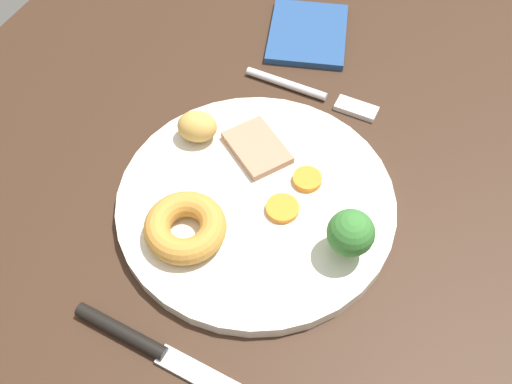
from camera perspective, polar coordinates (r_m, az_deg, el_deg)
dining_table at (r=58.55cm, az=3.81°, el=-0.90°), size 120.00×84.00×3.60cm
dinner_plate at (r=55.32cm, az=0.00°, el=-1.02°), size 26.20×26.20×1.40cm
meat_slice_main at (r=57.92cm, az=0.11°, el=4.34°), size 7.45×7.94×0.80cm
yorkshire_pudding at (r=51.97cm, az=-6.90°, el=-3.43°), size 7.34×7.34×2.36cm
roast_potato_left at (r=58.54cm, az=-5.74°, el=6.36°), size 4.22×4.70×3.03cm
carrot_coin_front at (r=55.85cm, az=5.00°, el=1.25°), size 2.79×2.79×0.63cm
carrot_coin_back at (r=53.74cm, az=2.85°, el=-1.71°), size 3.08×3.08×0.59cm
broccoli_floret at (r=49.88cm, az=9.19°, el=-4.00°), size 4.09×4.09×5.04cm
fork at (r=65.21cm, az=5.72°, el=9.49°), size 2.08×15.27×0.90cm
knife at (r=49.64cm, az=-9.79°, el=-14.89°), size 2.38×18.55×1.20cm
folded_napkin at (r=72.55cm, az=5.05°, el=15.12°), size 13.13×11.79×0.80cm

